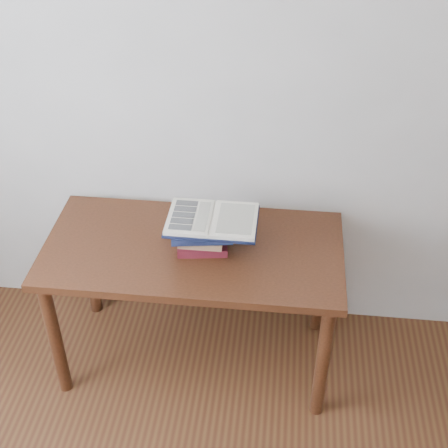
# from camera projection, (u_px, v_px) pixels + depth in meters

# --- Properties ---
(room_shell) EXTENTS (3.54, 3.54, 2.62)m
(room_shell) POSITION_uv_depth(u_px,v_px,m) (72.00, 325.00, 1.02)
(room_shell) COLOR beige
(room_shell) RESTS_ON ground
(desk) EXTENTS (1.29, 0.64, 0.69)m
(desk) POSITION_uv_depth(u_px,v_px,m) (194.00, 264.00, 2.74)
(desk) COLOR #492312
(desk) RESTS_ON ground
(book_stack) EXTENTS (0.28, 0.20, 0.15)m
(book_stack) POSITION_uv_depth(u_px,v_px,m) (202.00, 231.00, 2.63)
(book_stack) COLOR maroon
(book_stack) RESTS_ON desk
(open_book) EXTENTS (0.37, 0.26, 0.03)m
(open_book) POSITION_uv_depth(u_px,v_px,m) (212.00, 220.00, 2.55)
(open_book) COLOR black
(open_book) RESTS_ON book_stack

